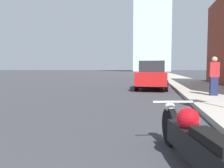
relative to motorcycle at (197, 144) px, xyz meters
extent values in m
cube|color=#9E998E|center=(2.34, 36.43, -0.29)|extent=(3.13, 240.00, 0.15)
cylinder|color=black|center=(-0.22, 0.96, -0.06)|extent=(0.24, 0.61, 0.61)
cube|color=black|center=(0.01, -0.03, -0.04)|extent=(0.59, 1.57, 0.32)
sphere|color=#9E0C14|center=(-0.06, 0.27, 0.23)|extent=(0.30, 0.30, 0.30)
cube|color=black|center=(0.08, -0.36, 0.17)|extent=(0.37, 0.74, 0.10)
sphere|color=silver|center=(-0.23, 0.99, 0.25)|extent=(0.16, 0.16, 0.16)
cylinder|color=silver|center=(-0.20, 0.85, 0.35)|extent=(0.61, 0.18, 0.04)
cube|color=red|center=(-0.52, 10.72, 0.31)|extent=(1.82, 4.15, 0.73)
cube|color=#23282D|center=(-0.52, 10.72, 1.00)|extent=(1.49, 2.01, 0.64)
cylinder|color=black|center=(-1.27, 12.02, -0.05)|extent=(0.22, 0.63, 0.63)
cylinder|color=black|center=(0.32, 11.96, -0.05)|extent=(0.22, 0.63, 0.63)
cylinder|color=black|center=(-1.36, 9.48, -0.05)|extent=(0.22, 0.63, 0.63)
cylinder|color=black|center=(0.23, 9.42, -0.05)|extent=(0.22, 0.63, 0.63)
cube|color=#1E6B33|center=(-0.59, 22.40, 0.32)|extent=(2.08, 4.03, 0.76)
cube|color=#23282D|center=(-0.59, 22.40, 1.00)|extent=(1.66, 1.98, 0.59)
cylinder|color=black|center=(-1.53, 23.55, -0.06)|extent=(0.24, 0.62, 0.61)
cylinder|color=black|center=(0.18, 23.67, -0.06)|extent=(0.24, 0.62, 0.61)
cylinder|color=black|center=(-1.36, 21.13, -0.06)|extent=(0.24, 0.62, 0.61)
cylinder|color=black|center=(0.35, 21.25, -0.06)|extent=(0.24, 0.62, 0.61)
cube|color=gold|center=(-0.49, 35.34, 0.28)|extent=(2.18, 4.43, 0.68)
cube|color=#23282D|center=(-0.49, 35.34, 0.95)|extent=(1.74, 2.17, 0.65)
cylinder|color=black|center=(-1.30, 36.73, -0.06)|extent=(0.24, 0.63, 0.62)
cylinder|color=black|center=(0.49, 36.61, -0.06)|extent=(0.24, 0.63, 0.62)
cylinder|color=black|center=(-1.48, 34.07, -0.06)|extent=(0.24, 0.63, 0.62)
cylinder|color=black|center=(0.31, 33.94, -0.06)|extent=(0.24, 0.63, 0.62)
cube|color=silver|center=(-0.46, 46.70, 0.30)|extent=(1.88, 3.97, 0.65)
cube|color=#23282D|center=(-0.46, 46.70, 0.91)|extent=(1.58, 1.91, 0.59)
cylinder|color=black|center=(-1.32, 47.93, -0.03)|extent=(0.21, 0.68, 0.68)
cylinder|color=black|center=(0.42, 47.91, -0.03)|extent=(0.21, 0.68, 0.68)
cylinder|color=black|center=(-1.35, 45.48, -0.03)|extent=(0.21, 0.68, 0.68)
cylinder|color=black|center=(0.39, 45.46, -0.03)|extent=(0.21, 0.68, 0.68)
cube|color=#1E2347|center=(1.94, 6.79, 0.16)|extent=(0.29, 0.20, 0.75)
cube|color=#B22328|center=(1.94, 6.79, 0.83)|extent=(0.36, 0.20, 0.60)
sphere|color=tan|center=(1.94, 6.79, 1.24)|extent=(0.22, 0.22, 0.22)
camera|label=1|loc=(-0.52, -2.61, 0.87)|focal=35.00mm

